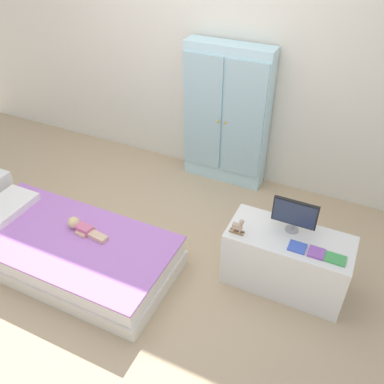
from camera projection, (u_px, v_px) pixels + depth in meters
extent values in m
cube|color=tan|center=(135.00, 254.00, 3.54)|extent=(10.00, 10.00, 0.02)
cube|color=silver|center=(210.00, 45.00, 3.87)|extent=(6.40, 0.05, 2.70)
cube|color=silver|center=(70.00, 257.00, 3.41)|extent=(1.77, 0.86, 0.13)
cube|color=silver|center=(67.00, 245.00, 3.33)|extent=(1.73, 0.82, 0.15)
cube|color=#B270C6|center=(65.00, 238.00, 3.28)|extent=(1.76, 0.85, 0.02)
cube|color=white|center=(1.00, 211.00, 3.49)|extent=(0.32, 0.62, 0.07)
cube|color=#D6668E|center=(85.00, 229.00, 3.31)|extent=(0.14, 0.09, 0.06)
cube|color=#DBB293|center=(100.00, 235.00, 3.27)|extent=(0.16, 0.05, 0.04)
cube|color=#DBB293|center=(97.00, 238.00, 3.24)|extent=(0.16, 0.05, 0.04)
cube|color=#DBB293|center=(89.00, 227.00, 3.35)|extent=(0.10, 0.04, 0.03)
cube|color=#DBB293|center=(80.00, 234.00, 3.28)|extent=(0.10, 0.04, 0.03)
sphere|color=#DBB293|center=(75.00, 223.00, 3.34)|extent=(0.09, 0.09, 0.09)
sphere|color=#E0C67F|center=(74.00, 223.00, 3.35)|extent=(0.10, 0.10, 0.10)
cube|color=silver|center=(226.00, 117.00, 4.05)|extent=(0.85, 0.21, 1.44)
cube|color=#9DC0C9|center=(202.00, 114.00, 4.02)|extent=(0.40, 0.02, 1.18)
cube|color=#9DC0C9|center=(243.00, 122.00, 3.87)|extent=(0.40, 0.02, 1.18)
sphere|color=gold|center=(218.00, 121.00, 3.97)|extent=(0.02, 0.02, 0.02)
sphere|color=gold|center=(225.00, 123.00, 3.94)|extent=(0.02, 0.02, 0.02)
cube|color=silver|center=(286.00, 260.00, 3.13)|extent=(0.92, 0.42, 0.50)
cylinder|color=#99999E|center=(292.00, 229.00, 3.03)|extent=(0.10, 0.10, 0.01)
cylinder|color=#99999E|center=(292.00, 226.00, 3.02)|extent=(0.02, 0.02, 0.05)
cube|color=black|center=(295.00, 213.00, 2.94)|extent=(0.33, 0.02, 0.21)
cube|color=#28334C|center=(294.00, 214.00, 2.93)|extent=(0.31, 0.01, 0.19)
cube|color=#8E6642|center=(237.00, 230.00, 3.02)|extent=(0.11, 0.01, 0.01)
cube|color=#8E6642|center=(236.00, 233.00, 3.00)|extent=(0.11, 0.01, 0.01)
cube|color=tan|center=(237.00, 226.00, 2.98)|extent=(0.07, 0.03, 0.04)
cylinder|color=tan|center=(241.00, 230.00, 3.00)|extent=(0.01, 0.01, 0.03)
cylinder|color=tan|center=(240.00, 232.00, 2.99)|extent=(0.01, 0.01, 0.03)
cylinder|color=tan|center=(234.00, 228.00, 3.02)|extent=(0.01, 0.01, 0.03)
cylinder|color=tan|center=(233.00, 230.00, 3.00)|extent=(0.01, 0.01, 0.03)
cylinder|color=tan|center=(242.00, 224.00, 2.95)|extent=(0.02, 0.02, 0.02)
sphere|color=tan|center=(242.00, 222.00, 2.94)|extent=(0.04, 0.04, 0.04)
cube|color=blue|center=(297.00, 247.00, 2.88)|extent=(0.12, 0.11, 0.01)
cube|color=#8E51B2|center=(316.00, 253.00, 2.84)|extent=(0.11, 0.11, 0.02)
cube|color=#429E51|center=(334.00, 259.00, 2.79)|extent=(0.15, 0.10, 0.01)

